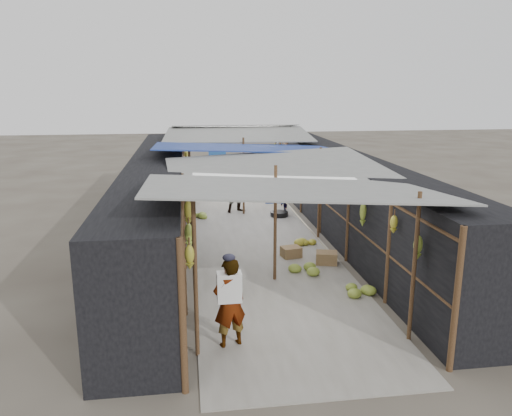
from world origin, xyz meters
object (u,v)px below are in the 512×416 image
shopper_blue (239,188)px  crate_near (291,252)px  black_basin (279,214)px  vendor_elderly (230,303)px  vendor_seated (284,203)px

shopper_blue → crate_near: bearing=-99.0°
black_basin → vendor_elderly: 8.63m
crate_near → vendor_elderly: 4.67m
black_basin → vendor_seated: bearing=41.8°
crate_near → vendor_seated: vendor_seated is taller
vendor_seated → vendor_elderly: bearing=-23.9°
shopper_blue → vendor_seated: shopper_blue is taller
black_basin → vendor_seated: vendor_seated is taller
black_basin → vendor_seated: size_ratio=0.71×
crate_near → vendor_seated: (0.66, 4.24, 0.27)m
shopper_blue → black_basin: bearing=-51.4°
vendor_elderly → shopper_blue: bearing=-115.7°
vendor_elderly → crate_near: bearing=-133.3°
vendor_elderly → shopper_blue: shopper_blue is taller
black_basin → crate_near: bearing=-96.4°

